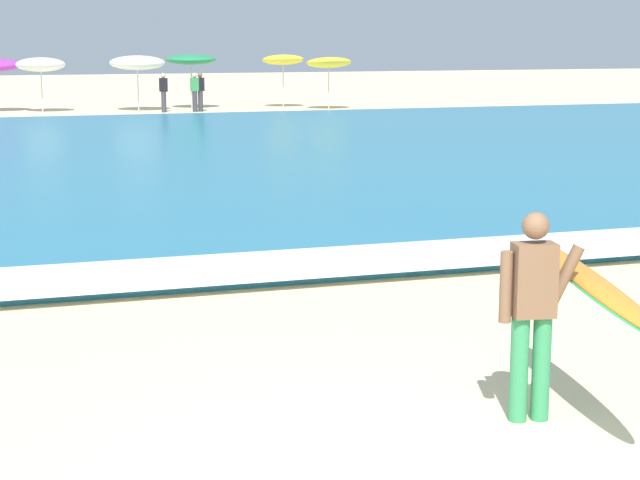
# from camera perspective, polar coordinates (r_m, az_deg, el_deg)

# --- Properties ---
(sea) EXTENTS (120.00, 28.00, 0.14)m
(sea) POSITION_cam_1_polar(r_m,az_deg,el_deg) (26.77, -11.59, 4.28)
(sea) COLOR teal
(sea) RESTS_ON ground
(surf_foam) EXTENTS (120.00, 1.80, 0.01)m
(surf_foam) POSITION_cam_1_polar(r_m,az_deg,el_deg) (13.67, -5.49, -1.55)
(surf_foam) COLOR white
(surf_foam) RESTS_ON sea
(surfer_with_board) EXTENTS (1.13, 2.70, 1.73)m
(surfer_with_board) POSITION_cam_1_polar(r_m,az_deg,el_deg) (8.74, 12.95, -3.00)
(surfer_with_board) COLOR #338E56
(surfer_with_board) RESTS_ON ground
(beach_umbrella_4) EXTENTS (1.97, 1.98, 2.23)m
(beach_umbrella_4) POSITION_cam_1_polar(r_m,az_deg,el_deg) (44.70, -14.84, 9.13)
(beach_umbrella_4) COLOR beige
(beach_umbrella_4) RESTS_ON ground
(beach_umbrella_5) EXTENTS (2.27, 2.28, 2.29)m
(beach_umbrella_5) POSITION_cam_1_polar(r_m,az_deg,el_deg) (44.66, -9.83, 9.40)
(beach_umbrella_5) COLOR beige
(beach_umbrella_5) RESTS_ON ground
(beach_umbrella_6) EXTENTS (2.12, 2.13, 2.30)m
(beach_umbrella_6) POSITION_cam_1_polar(r_m,az_deg,el_deg) (45.85, -6.98, 9.64)
(beach_umbrella_6) COLOR beige
(beach_umbrella_6) RESTS_ON ground
(beach_umbrella_7) EXTENTS (1.79, 1.81, 2.32)m
(beach_umbrella_7) POSITION_cam_1_polar(r_m,az_deg,el_deg) (46.19, -2.01, 9.69)
(beach_umbrella_7) COLOR beige
(beach_umbrella_7) RESTS_ON ground
(beach_umbrella_8) EXTENTS (1.89, 1.92, 2.26)m
(beach_umbrella_8) POSITION_cam_1_polar(r_m,az_deg,el_deg) (44.88, 0.48, 9.55)
(beach_umbrella_8) COLOR beige
(beach_umbrella_8) RESTS_ON ground
(beachgoer_near_row_left) EXTENTS (0.32, 0.20, 1.58)m
(beachgoer_near_row_left) POSITION_cam_1_polar(r_m,az_deg,el_deg) (43.68, -8.44, 7.93)
(beachgoer_near_row_left) COLOR #383842
(beachgoer_near_row_left) RESTS_ON ground
(beachgoer_near_row_mid) EXTENTS (0.32, 0.20, 1.58)m
(beachgoer_near_row_mid) POSITION_cam_1_polar(r_m,az_deg,el_deg) (43.94, -6.47, 8.00)
(beachgoer_near_row_mid) COLOR #383842
(beachgoer_near_row_mid) RESTS_ON ground
(beachgoer_near_row_right) EXTENTS (0.32, 0.20, 1.58)m
(beachgoer_near_row_right) POSITION_cam_1_polar(r_m,az_deg,el_deg) (43.83, -6.78, 7.99)
(beachgoer_near_row_right) COLOR #383842
(beachgoer_near_row_right) RESTS_ON ground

